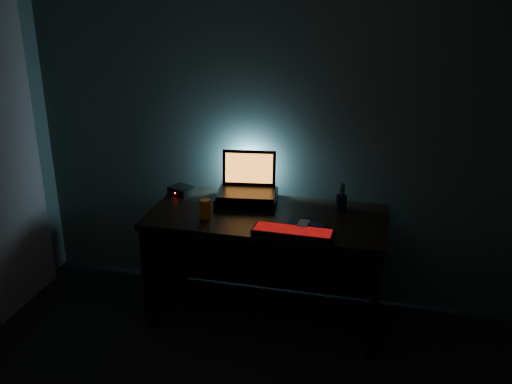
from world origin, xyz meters
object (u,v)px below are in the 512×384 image
keyboard (293,232)px  juice_glass (205,209)px  router (182,190)px  pen_cup (341,202)px  laptop (248,183)px  mouse (303,225)px

keyboard → juice_glass: size_ratio=4.01×
juice_glass → router: (-0.29, 0.35, -0.03)m
juice_glass → pen_cup: bearing=22.3°
pen_cup → juice_glass: juice_glass is taller
pen_cup → router: (-1.10, 0.02, -0.02)m
laptop → mouse: (0.44, -0.37, -0.10)m
laptop → router: bearing=173.4°
laptop → pen_cup: (0.63, -0.03, -0.07)m
laptop → juice_glass: laptop is taller
router → keyboard: bearing=-3.3°
mouse → router: 0.98m
pen_cup → juice_glass: size_ratio=0.83×
mouse → juice_glass: juice_glass is taller
pen_cup → router: size_ratio=0.50×
juice_glass → router: size_ratio=0.61×
mouse → keyboard: bearing=-111.5°
laptop → router: laptop is taller
mouse → pen_cup: 0.39m
juice_glass → keyboard: bearing=-10.4°
keyboard → pen_cup: (0.24, 0.44, 0.03)m
keyboard → pen_cup: pen_cup is taller
pen_cup → juice_glass: 0.87m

